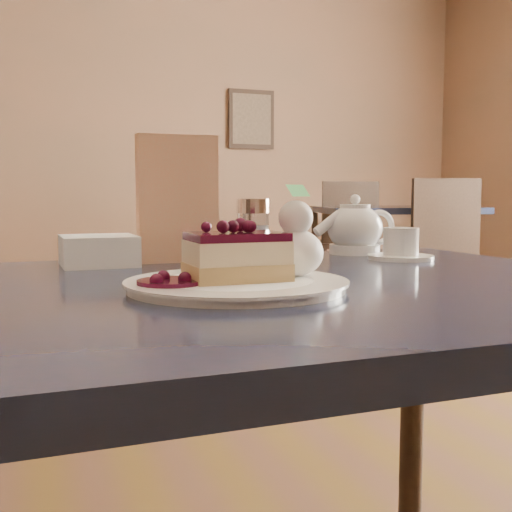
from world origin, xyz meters
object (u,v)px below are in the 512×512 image
object	(u,v)px
dessert_plate	(237,285)
main_table	(224,343)
cheesecake_slice	(236,257)
bg_table_far_right	(391,308)
tea_set	(363,233)

from	to	relation	value
dessert_plate	main_table	bearing A→B (deg)	90.30
cheesecake_slice	bg_table_far_right	xyz separation A→B (m)	(2.28, 3.16, -0.74)
cheesecake_slice	tea_set	distance (m)	0.53
tea_set	bg_table_far_right	distance (m)	3.46
cheesecake_slice	tea_set	world-z (taller)	tea_set
tea_set	bg_table_far_right	size ratio (longest dim) A/B	0.13
cheesecake_slice	bg_table_far_right	bearing A→B (deg)	53.88
dessert_plate	tea_set	xyz separation A→B (m)	(0.39, 0.36, 0.04)
tea_set	main_table	bearing A→B (deg)	-142.26
dessert_plate	bg_table_far_right	world-z (taller)	bg_table_far_right
main_table	cheesecake_slice	distance (m)	0.13
main_table	dessert_plate	distance (m)	0.10
dessert_plate	cheesecake_slice	distance (m)	0.04
bg_table_far_right	cheesecake_slice	bearing A→B (deg)	-113.32
dessert_plate	bg_table_far_right	xyz separation A→B (m)	(2.28, 3.16, -0.70)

